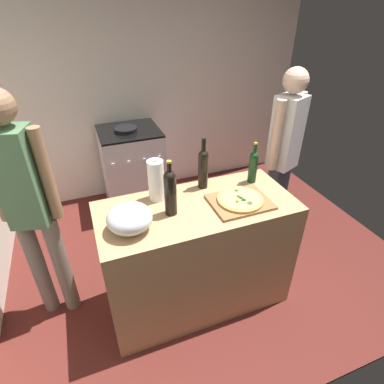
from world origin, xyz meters
TOP-DOWN VIEW (x-y plane):
  - ground_plane at (0.00, 1.27)m, footprint 3.83×3.13m
  - kitchen_wall_rear at (0.00, 2.58)m, footprint 3.83×0.10m
  - counter at (-0.13, 0.65)m, footprint 1.36×0.62m
  - cutting_board at (0.15, 0.57)m, footprint 0.40×0.32m
  - pizza at (0.15, 0.57)m, footprint 0.31×0.31m
  - mixing_bowl at (-0.60, 0.56)m, footprint 0.27×0.27m
  - paper_towel_roll at (-0.36, 0.83)m, footprint 0.11×0.11m
  - wine_bottle_dark at (0.00, 0.86)m, footprint 0.07×0.07m
  - wine_bottle_green at (-0.32, 0.63)m, footprint 0.08×0.08m
  - wine_bottle_amber at (0.38, 0.80)m, footprint 0.06×0.06m
  - stove at (-0.29, 2.18)m, footprint 0.64×0.61m
  - person_in_stripes at (-1.17, 0.95)m, footprint 0.38×0.26m
  - person_in_red at (0.85, 1.07)m, footprint 0.37×0.27m

SIDE VIEW (x-z plane):
  - ground_plane at x=0.00m, z-range -0.02..0.00m
  - counter at x=-0.13m, z-range 0.00..0.91m
  - stove at x=-0.29m, z-range -0.02..0.95m
  - cutting_board at x=0.15m, z-range 0.91..0.93m
  - pizza at x=0.15m, z-range 0.93..0.96m
  - person_in_red at x=0.85m, z-range 0.13..1.80m
  - mixing_bowl at x=-0.60m, z-range 0.91..1.08m
  - person_in_stripes at x=-1.17m, z-range 0.14..1.87m
  - wine_bottle_amber at x=0.38m, z-range 0.89..1.21m
  - paper_towel_roll at x=-0.36m, z-range 0.91..1.21m
  - wine_bottle_dark at x=0.00m, z-range 0.89..1.27m
  - wine_bottle_green at x=-0.32m, z-range 0.90..1.28m
  - kitchen_wall_rear at x=0.00m, z-range 0.00..2.60m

